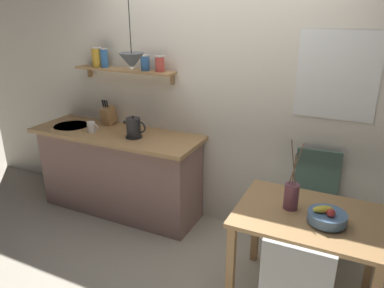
# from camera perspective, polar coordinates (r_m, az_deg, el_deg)

# --- Properties ---
(ground_plane) EXTENTS (14.00, 14.00, 0.00)m
(ground_plane) POSITION_cam_1_polar(r_m,az_deg,el_deg) (3.56, -0.29, -16.04)
(ground_plane) COLOR #BCB29E
(back_wall) EXTENTS (6.80, 0.11, 2.70)m
(back_wall) POSITION_cam_1_polar(r_m,az_deg,el_deg) (3.48, 7.44, 7.54)
(back_wall) COLOR silver
(back_wall) RESTS_ON ground_plane
(kitchen_counter) EXTENTS (1.83, 0.63, 0.92)m
(kitchen_counter) POSITION_cam_1_polar(r_m,az_deg,el_deg) (4.02, -11.27, -4.22)
(kitchen_counter) COLOR gray
(kitchen_counter) RESTS_ON ground_plane
(wall_shelf) EXTENTS (1.13, 0.20, 0.33)m
(wall_shelf) POSITION_cam_1_polar(r_m,az_deg,el_deg) (3.84, -10.90, 12.13)
(wall_shelf) COLOR tan
(dining_table) EXTENTS (1.01, 0.75, 0.76)m
(dining_table) POSITION_cam_1_polar(r_m,az_deg,el_deg) (2.80, 17.65, -12.51)
(dining_table) COLOR tan
(dining_table) RESTS_ON ground_plane
(dining_chair_far) EXTENTS (0.46, 0.44, 0.97)m
(dining_chair_far) POSITION_cam_1_polar(r_m,az_deg,el_deg) (3.40, 18.49, -8.46)
(dining_chair_far) COLOR #4C6B5B
(dining_chair_far) RESTS_ON ground_plane
(fruit_bowl) EXTENTS (0.26, 0.26, 0.13)m
(fruit_bowl) POSITION_cam_1_polar(r_m,az_deg,el_deg) (2.65, 20.32, -10.60)
(fruit_bowl) COLOR #51759E
(fruit_bowl) RESTS_ON dining_table
(twig_vase) EXTENTS (0.10, 0.10, 0.52)m
(twig_vase) POSITION_cam_1_polar(r_m,az_deg,el_deg) (2.73, 15.26, -7.77)
(twig_vase) COLOR brown
(twig_vase) RESTS_ON dining_table
(electric_kettle) EXTENTS (0.25, 0.16, 0.22)m
(electric_kettle) POSITION_cam_1_polar(r_m,az_deg,el_deg) (3.61, -9.08, 2.48)
(electric_kettle) COLOR black
(electric_kettle) RESTS_ON kitchen_counter
(knife_block) EXTENTS (0.10, 0.18, 0.29)m
(knife_block) POSITION_cam_1_polar(r_m,az_deg,el_deg) (4.07, -12.92, 4.43)
(knife_block) COLOR tan
(knife_block) RESTS_ON kitchen_counter
(coffee_mug_by_sink) EXTENTS (0.13, 0.08, 0.11)m
(coffee_mug_by_sink) POSITION_cam_1_polar(r_m,az_deg,el_deg) (3.89, -15.43, 2.59)
(coffee_mug_by_sink) COLOR white
(coffee_mug_by_sink) RESTS_ON kitchen_counter
(pendant_lamp) EXTENTS (0.23, 0.23, 0.62)m
(pendant_lamp) POSITION_cam_1_polar(r_m,az_deg,el_deg) (3.46, -9.39, 12.67)
(pendant_lamp) COLOR black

